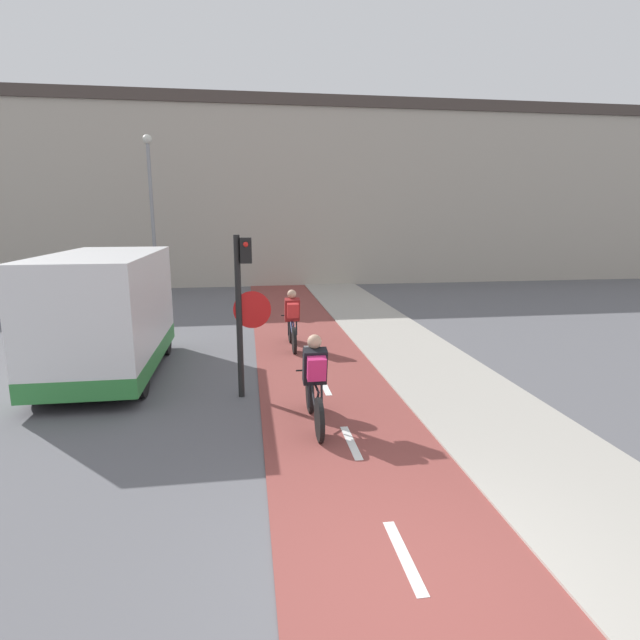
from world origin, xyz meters
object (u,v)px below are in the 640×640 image
cyclist_near (315,384)px  street_lamp_far (151,199)px  traffic_light_pole (243,298)px  van (107,317)px  cyclist_far (292,321)px

cyclist_near → street_lamp_far: bearing=108.6°
traffic_light_pole → street_lamp_far: bearing=106.3°
traffic_light_pole → street_lamp_far: 12.91m
street_lamp_far → van: street_lamp_far is taller
street_lamp_far → cyclist_far: (4.72, -9.02, -3.19)m
street_lamp_far → traffic_light_pole: bearing=-73.7°
traffic_light_pole → cyclist_far: 3.59m
traffic_light_pole → van: bearing=148.8°
traffic_light_pole → cyclist_far: traffic_light_pole is taller
cyclist_far → van: bearing=-158.7°
van → traffic_light_pole: bearing=-31.2°
traffic_light_pole → cyclist_near: 2.17m
cyclist_far → van: van is taller
cyclist_near → van: 5.03m
street_lamp_far → cyclist_far: street_lamp_far is taller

